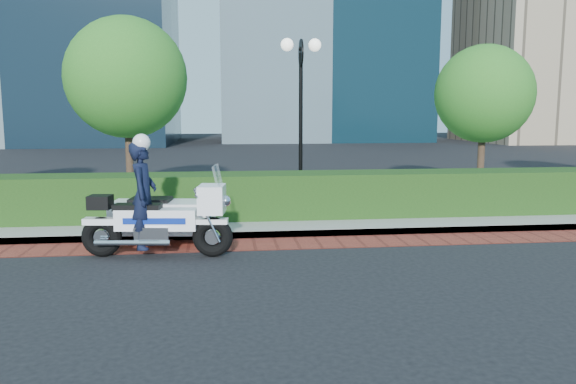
{
  "coord_description": "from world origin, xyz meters",
  "views": [
    {
      "loc": [
        -1.01,
        -9.06,
        2.52
      ],
      "look_at": [
        0.25,
        1.59,
        1.0
      ],
      "focal_mm": 35.0,
      "sensor_mm": 36.0,
      "label": 1
    }
  ],
  "objects": [
    {
      "name": "tree_b",
      "position": [
        -3.5,
        6.5,
        3.43
      ],
      "size": [
        3.2,
        3.2,
        4.89
      ],
      "color": "#332319",
      "rests_on": "sidewalk"
    },
    {
      "name": "sidewalk",
      "position": [
        0.0,
        6.0,
        0.07
      ],
      "size": [
        60.0,
        8.0,
        0.15
      ],
      "primitive_type": "cube",
      "color": "gray",
      "rests_on": "ground"
    },
    {
      "name": "police_motorcycle",
      "position": [
        -2.23,
        1.17,
        0.74
      ],
      "size": [
        2.67,
        2.03,
        2.16
      ],
      "rotation": [
        0.0,
        0.0,
        -0.12
      ],
      "color": "black",
      "rests_on": "ground"
    },
    {
      "name": "lamppost",
      "position": [
        1.0,
        5.2,
        2.96
      ],
      "size": [
        1.02,
        0.7,
        4.21
      ],
      "color": "black",
      "rests_on": "sidewalk"
    },
    {
      "name": "brick_strip",
      "position": [
        0.0,
        1.5,
        0.01
      ],
      "size": [
        60.0,
        1.0,
        0.01
      ],
      "primitive_type": "cube",
      "color": "maroon",
      "rests_on": "ground"
    },
    {
      "name": "hedge_main",
      "position": [
        0.0,
        3.6,
        0.65
      ],
      "size": [
        18.0,
        1.2,
        1.0
      ],
      "primitive_type": "cube",
      "color": "black",
      "rests_on": "sidewalk"
    },
    {
      "name": "ground",
      "position": [
        0.0,
        0.0,
        0.0
      ],
      "size": [
        120.0,
        120.0,
        0.0
      ],
      "primitive_type": "plane",
      "color": "black",
      "rests_on": "ground"
    },
    {
      "name": "tree_c",
      "position": [
        6.5,
        6.5,
        3.05
      ],
      "size": [
        2.8,
        2.8,
        4.3
      ],
      "color": "#332319",
      "rests_on": "sidewalk"
    }
  ]
}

